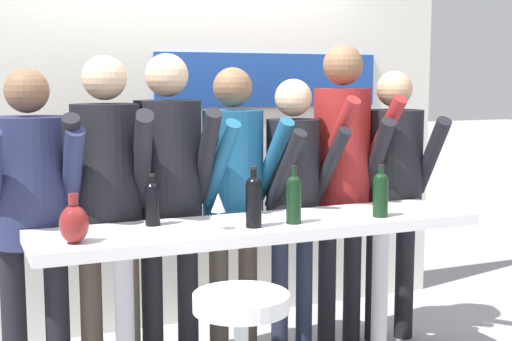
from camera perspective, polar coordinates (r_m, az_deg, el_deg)
back_wall at (r=4.77m, az=-5.76°, el=2.08°), size 3.89×0.12×2.41m
tasting_table at (r=3.63m, az=0.50°, el=-6.53°), size 2.29×0.53×0.93m
person_far_left at (r=3.74m, az=-17.53°, el=-2.21°), size 0.47×0.55×1.69m
person_left at (r=3.77m, az=-11.82°, el=-1.14°), size 0.48×0.60×1.76m
person_center_left at (r=3.88m, az=-7.00°, el=-0.66°), size 0.47×0.58×1.78m
person_center at (r=4.05m, az=-1.78°, el=-0.89°), size 0.45×0.56×1.71m
person_center_right at (r=4.12m, az=3.03°, el=-1.22°), size 0.40×0.52×1.64m
person_right at (r=4.33m, az=6.94°, el=0.86°), size 0.44×0.58×1.85m
person_far_right at (r=4.49m, az=10.90°, el=-0.43°), size 0.49×0.59×1.69m
wine_bottle_0 at (r=3.53m, az=3.04°, el=-2.11°), size 0.08×0.08×0.29m
wine_bottle_1 at (r=3.75m, az=9.94°, el=-1.73°), size 0.08×0.08×0.27m
wine_bottle_2 at (r=3.43m, az=-0.19°, el=-2.31°), size 0.08×0.08×0.30m
wine_bottle_3 at (r=3.52m, az=-8.28°, el=-2.45°), size 0.07×0.07×0.26m
wine_glass_0 at (r=3.38m, az=-3.04°, el=-2.69°), size 0.07×0.07×0.18m
decorative_vase at (r=3.21m, az=-14.36°, el=-4.11°), size 0.13×0.13×0.22m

